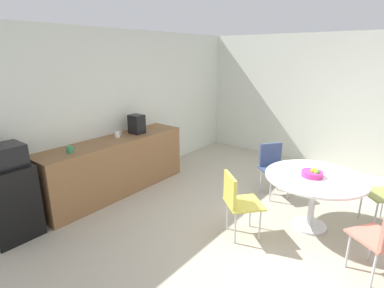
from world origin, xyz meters
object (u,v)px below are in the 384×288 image
chair_navy (273,163)px  microwave (1,157)px  mug_white (70,149)px  fruit_bowl (313,173)px  mini_fridge (10,202)px  round_table (314,184)px  chair_yellow (237,198)px  coffee_maker (137,124)px  mug_green (117,134)px

chair_navy → microwave: bearing=146.8°
chair_navy → mug_white: mug_white is taller
fruit_bowl → mini_fridge: bearing=130.9°
mug_white → fruit_bowl: bearing=-59.4°
mini_fridge → round_table: 3.81m
fruit_bowl → round_table: bearing=-33.9°
chair_yellow → coffee_maker: size_ratio=2.59×
coffee_maker → mug_green: bearing=172.2°
mini_fridge → coffee_maker: (2.11, 0.00, 0.60)m
mini_fridge → chair_navy: bearing=-33.2°
microwave → mug_white: size_ratio=3.72×
round_table → mug_white: 3.29m
chair_navy → mug_green: size_ratio=6.43×
microwave → fruit_bowl: (2.46, -2.85, -0.29)m
microwave → round_table: 3.84m
chair_navy → fruit_bowl: size_ratio=3.17×
microwave → mug_white: (0.82, -0.07, -0.11)m
round_table → mug_green: bearing=104.8°
round_table → chair_navy: chair_navy is taller
fruit_bowl → mug_white: size_ratio=2.03×
mug_white → microwave: bearing=175.4°
mug_green → mini_fridge: bearing=-178.3°
chair_yellow → coffee_maker: bearing=79.9°
chair_navy → coffee_maker: 2.35m
fruit_bowl → mug_green: 2.99m
round_table → chair_navy: 1.04m
round_table → fruit_bowl: (-0.04, 0.03, 0.16)m
mug_white → mug_green: bearing=7.4°
chair_yellow → mug_white: 2.35m
round_table → chair_yellow: (-0.79, 0.67, -0.09)m
mini_fridge → chair_navy: mini_fridge is taller
mug_white → chair_navy: bearing=-40.6°
mini_fridge → round_table: size_ratio=0.75×
microwave → coffee_maker: (2.11, 0.00, 0.00)m
mini_fridge → fruit_bowl: (2.46, -2.85, 0.31)m
mini_fridge → chair_yellow: mini_fridge is taller
microwave → chair_yellow: bearing=-52.0°
fruit_bowl → mug_green: bearing=104.2°
round_table → chair_navy: size_ratio=1.49×
mini_fridge → chair_navy: (3.13, -2.05, 0.06)m
chair_yellow → fruit_bowl: bearing=-40.9°
mini_fridge → fruit_bowl: bearing=-49.1°
round_table → mug_green: (-0.77, 2.92, 0.34)m
mini_fridge → mug_green: bearing=1.7°
coffee_maker → mini_fridge: bearing=180.0°
fruit_bowl → chair_yellow: bearing=139.1°
mini_fridge → mug_white: size_ratio=7.17×
fruit_bowl → coffee_maker: 2.88m
mini_fridge → microwave: bearing=0.0°
mug_green → round_table: bearing=-75.2°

